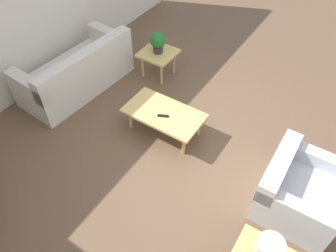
{
  "coord_description": "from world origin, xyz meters",
  "views": [
    {
      "loc": [
        -1.33,
        2.75,
        3.65
      ],
      "look_at": [
        0.28,
        0.27,
        0.55
      ],
      "focal_mm": 35.0,
      "sensor_mm": 36.0,
      "label": 1
    }
  ],
  "objects_px": {
    "side_table_plant": "(158,55)",
    "potted_plant": "(158,41)",
    "coffee_table": "(164,114)",
    "armchair": "(297,191)",
    "table_lamp": "(268,250)",
    "sofa": "(78,73)"
  },
  "relations": [
    {
      "from": "side_table_plant",
      "to": "potted_plant",
      "type": "bearing_deg",
      "value": 153.43
    },
    {
      "from": "coffee_table",
      "to": "armchair",
      "type": "bearing_deg",
      "value": 175.13
    },
    {
      "from": "sofa",
      "to": "potted_plant",
      "type": "relative_size",
      "value": 5.29
    },
    {
      "from": "sofa",
      "to": "table_lamp",
      "type": "xyz_separation_m",
      "value": [
        -3.76,
        1.36,
        0.45
      ]
    },
    {
      "from": "side_table_plant",
      "to": "potted_plant",
      "type": "relative_size",
      "value": 1.58
    },
    {
      "from": "sofa",
      "to": "side_table_plant",
      "type": "relative_size",
      "value": 3.35
    },
    {
      "from": "armchair",
      "to": "side_table_plant",
      "type": "xyz_separation_m",
      "value": [
        2.89,
        -1.28,
        0.12
      ]
    },
    {
      "from": "sofa",
      "to": "armchair",
      "type": "bearing_deg",
      "value": 90.18
    },
    {
      "from": "coffee_table",
      "to": "side_table_plant",
      "type": "distance_m",
      "value": 1.4
    },
    {
      "from": "coffee_table",
      "to": "table_lamp",
      "type": "bearing_deg",
      "value": 147.01
    },
    {
      "from": "coffee_table",
      "to": "potted_plant",
      "type": "height_order",
      "value": "potted_plant"
    },
    {
      "from": "coffee_table",
      "to": "sofa",
      "type": "bearing_deg",
      "value": -2.26
    },
    {
      "from": "side_table_plant",
      "to": "table_lamp",
      "type": "bearing_deg",
      "value": 139.85
    },
    {
      "from": "armchair",
      "to": "table_lamp",
      "type": "relative_size",
      "value": 2.29
    },
    {
      "from": "coffee_table",
      "to": "potted_plant",
      "type": "distance_m",
      "value": 1.44
    },
    {
      "from": "sofa",
      "to": "potted_plant",
      "type": "bearing_deg",
      "value": 142.46
    },
    {
      "from": "potted_plant",
      "to": "table_lamp",
      "type": "height_order",
      "value": "table_lamp"
    },
    {
      "from": "sofa",
      "to": "coffee_table",
      "type": "xyz_separation_m",
      "value": [
        -1.77,
        0.07,
        0.03
      ]
    },
    {
      "from": "table_lamp",
      "to": "side_table_plant",
      "type": "bearing_deg",
      "value": -40.15
    },
    {
      "from": "armchair",
      "to": "coffee_table",
      "type": "relative_size",
      "value": 0.86
    },
    {
      "from": "potted_plant",
      "to": "table_lamp",
      "type": "relative_size",
      "value": 0.86
    },
    {
      "from": "armchair",
      "to": "coffee_table",
      "type": "height_order",
      "value": "armchair"
    }
  ]
}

